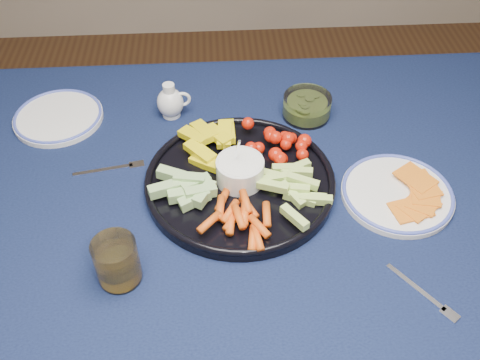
{
  "coord_description": "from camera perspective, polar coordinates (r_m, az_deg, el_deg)",
  "views": [
    {
      "loc": [
        -0.16,
        -0.68,
        1.53
      ],
      "look_at": [
        -0.11,
        0.07,
        0.76
      ],
      "focal_mm": 40.0,
      "sensor_mm": 36.0,
      "label": 1
    }
  ],
  "objects": [
    {
      "name": "creamer_pitcher",
      "position": [
        1.25,
        -7.4,
        8.24
      ],
      "size": [
        0.08,
        0.06,
        0.09
      ],
      "color": "white",
      "rests_on": "dining_table"
    },
    {
      "name": "fork_left",
      "position": [
        1.15,
        -13.19,
        1.23
      ],
      "size": [
        0.15,
        0.04,
        0.0
      ],
      "color": "white",
      "rests_on": "dining_table"
    },
    {
      "name": "juice_tumbler",
      "position": [
        0.94,
        -12.93,
        -8.66
      ],
      "size": [
        0.08,
        0.08,
        0.09
      ],
      "color": "silver",
      "rests_on": "dining_table"
    },
    {
      "name": "pickle_bowl",
      "position": [
        1.25,
        7.13,
        7.71
      ],
      "size": [
        0.11,
        0.11,
        0.05
      ],
      "color": "silver",
      "rests_on": "dining_table"
    },
    {
      "name": "dining_table",
      "position": [
        1.12,
        5.95,
        -6.21
      ],
      "size": [
        1.67,
        1.07,
        0.75
      ],
      "color": "#472517",
      "rests_on": "ground"
    },
    {
      "name": "crudite_platter",
      "position": [
        1.07,
        -0.13,
        0.13
      ],
      "size": [
        0.38,
        0.38,
        0.12
      ],
      "color": "black",
      "rests_on": "dining_table"
    },
    {
      "name": "side_plate_extra",
      "position": [
        1.31,
        -18.81,
        6.4
      ],
      "size": [
        0.2,
        0.2,
        0.02
      ],
      "color": "white",
      "rests_on": "dining_table"
    },
    {
      "name": "fork_right",
      "position": [
        0.98,
        19.34,
        -11.65
      ],
      "size": [
        0.1,
        0.12,
        0.0
      ],
      "color": "white",
      "rests_on": "dining_table"
    },
    {
      "name": "cheese_plate",
      "position": [
        1.1,
        16.46,
        -1.27
      ],
      "size": [
        0.22,
        0.22,
        0.03
      ],
      "color": "white",
      "rests_on": "dining_table"
    }
  ]
}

